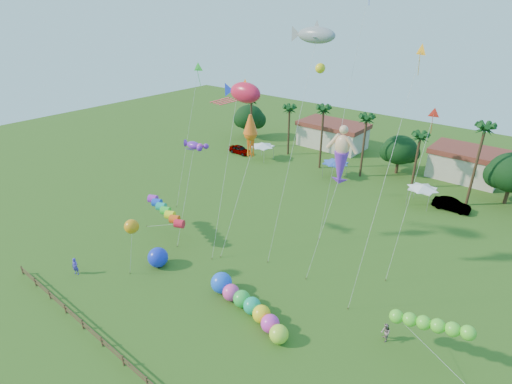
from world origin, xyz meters
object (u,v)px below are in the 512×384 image
Objects in this scene: spectator_b at (385,333)px; car_a at (240,150)px; car_b at (452,205)px; caterpillar_inflatable at (246,303)px; blue_ball at (158,257)px; spectator_a at (75,266)px.

car_a is at bearing -161.32° from spectator_b.
car_b is 33.57m from caterpillar_inflatable.
car_a is at bearing 117.84° from blue_ball.
caterpillar_inflatable is at bearing -137.26° from car_a.
car_a is 0.45× the size of caterpillar_inflatable.
caterpillar_inflatable is (-8.50, -32.48, 0.08)m from car_b.
car_a is 42.07m from caterpillar_inflatable.
caterpillar_inflatable is at bearing -1.13° from spectator_a.
spectator_a is 0.19× the size of caterpillar_inflatable.
caterpillar_inflatable is (-11.16, -4.63, 0.01)m from spectator_b.
spectator_b is (39.59, -26.38, 0.08)m from car_a.
caterpillar_inflatable reaches higher than car_a.
spectator_b is (2.67, -27.85, 0.07)m from car_b.
blue_ball is at bearing -151.93° from car_a.
blue_ball reaches higher than car_b.
car_a is at bearing 83.07° from spectator_a.
car_b is 2.53× the size of spectator_a.
car_b is 2.79× the size of spectator_b.
blue_ball is (-11.66, -0.74, 0.21)m from caterpillar_inflatable.
spectator_b is 0.17× the size of caterpillar_inflatable.
car_a is at bearing 142.79° from caterpillar_inflatable.
blue_ball is (5.39, 6.30, 0.13)m from spectator_a.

